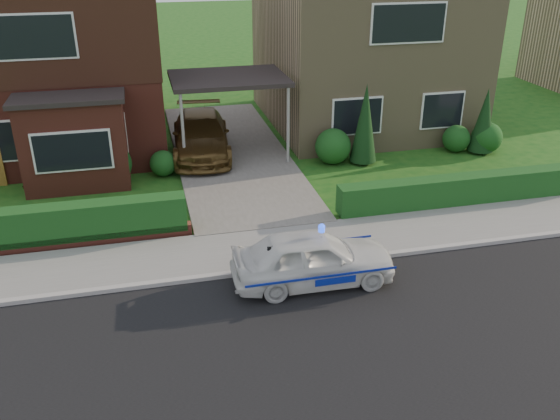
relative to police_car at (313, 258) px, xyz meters
name	(u,v)px	position (x,y,z in m)	size (l,w,h in m)	color
ground	(326,352)	(-0.45, -2.40, -0.61)	(120.00, 120.00, 0.00)	#154C14
road	(326,352)	(-0.45, -2.40, -0.61)	(60.00, 6.00, 0.02)	black
kerb	(286,268)	(-0.45, 0.65, -0.55)	(60.00, 0.16, 0.12)	#9E9993
sidewalk	(276,247)	(-0.45, 1.70, -0.56)	(60.00, 2.00, 0.10)	slate
driveway	(231,153)	(-0.45, 8.60, -0.55)	(3.80, 12.00, 0.12)	#666059
house_left	(48,36)	(-6.23, 11.50, 3.20)	(7.50, 9.53, 7.25)	brown
house_right	(363,28)	(5.35, 11.59, 3.05)	(7.50, 8.06, 7.25)	#97835C
carport_link	(228,80)	(-0.45, 8.55, 2.04)	(3.80, 3.00, 2.77)	black
dwarf_wall	(33,246)	(-6.25, 2.90, -0.43)	(7.70, 0.25, 0.36)	brown
hedge_left	(35,249)	(-6.25, 3.05, -0.61)	(7.50, 0.55, 0.90)	#133E18
hedge_right	(462,205)	(5.35, 2.95, -0.61)	(7.50, 0.55, 0.80)	#133E18
shrub_left_mid	(110,164)	(-4.45, 6.90, 0.05)	(1.32, 1.32, 1.32)	#133E18
shrub_left_near	(163,163)	(-2.85, 7.20, -0.19)	(0.84, 0.84, 0.84)	#133E18
shrub_right_near	(333,146)	(2.75, 7.00, -0.01)	(1.20, 1.20, 1.20)	#133E18
shrub_right_mid	(456,139)	(7.35, 7.10, -0.13)	(0.96, 0.96, 0.96)	#133E18
shrub_right_far	(487,137)	(8.35, 6.80, -0.07)	(1.08, 1.08, 1.08)	#133E18
conifer_a	(365,126)	(3.75, 6.80, 0.69)	(0.90, 0.90, 2.60)	black
conifer_b	(484,122)	(8.15, 6.80, 0.49)	(0.90, 0.90, 2.20)	black
police_car	(313,258)	(0.00, 0.00, 0.00)	(3.30, 3.62, 1.39)	silver
driveway_car	(201,135)	(-1.45, 8.68, 0.18)	(1.88, 4.63, 1.34)	brown
potted_plant_c	(29,184)	(-6.78, 6.58, -0.26)	(0.40, 0.40, 0.71)	gray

